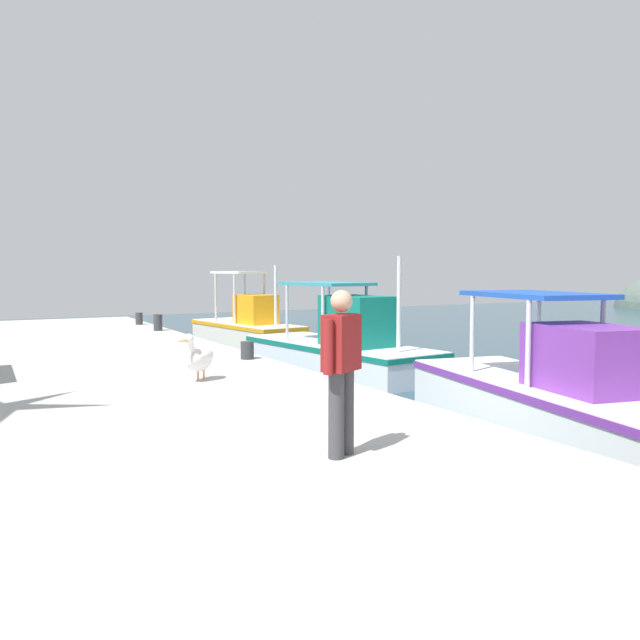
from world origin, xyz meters
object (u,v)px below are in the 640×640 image
at_px(fishing_boat_nearest, 248,328).
at_px(fisherman_standing, 341,365).
at_px(fishing_boat_third, 557,397).
at_px(fishing_boat_second, 342,348).
at_px(mooring_bollard_second, 158,322).
at_px(mooring_bollard_nearest, 139,319).
at_px(pelican, 199,357).
at_px(mooring_bollard_third, 247,350).

relative_size(fishing_boat_nearest, fisherman_standing, 3.14).
bearing_deg(fishing_boat_third, fishing_boat_second, 178.07).
height_order(fishing_boat_second, mooring_bollard_second, fishing_boat_second).
xyz_separation_m(fishing_boat_third, fisherman_standing, (1.65, -4.97, 1.08)).
height_order(fishing_boat_third, mooring_bollard_nearest, fishing_boat_third).
height_order(fishing_boat_second, fishing_boat_third, fishing_boat_second).
bearing_deg(pelican, fishing_boat_third, 55.50).
distance_m(fishing_boat_nearest, fishing_boat_second, 6.37).
bearing_deg(mooring_bollard_nearest, fishing_boat_nearest, 66.99).
bearing_deg(mooring_bollard_second, pelican, -10.53).
bearing_deg(mooring_bollard_second, fishing_boat_second, 32.06).
bearing_deg(fishing_boat_nearest, fishing_boat_third, -1.05).
xyz_separation_m(mooring_bollard_nearest, mooring_bollard_third, (9.60, 0.00, -0.02)).
bearing_deg(mooring_bollard_third, fishing_boat_second, 118.32).
relative_size(pelican, mooring_bollard_second, 1.78).
bearing_deg(fishing_boat_nearest, mooring_bollard_nearest, -113.01).
distance_m(fishing_boat_second, mooring_bollard_nearest, 8.50).
height_order(fishing_boat_second, mooring_bollard_nearest, fishing_boat_second).
relative_size(pelican, fisherman_standing, 0.53).
relative_size(mooring_bollard_second, mooring_bollard_third, 1.36).
xyz_separation_m(mooring_bollard_second, mooring_bollard_third, (7.16, 0.00, -0.07)).
xyz_separation_m(fishing_boat_third, mooring_bollard_nearest, (-14.99, -3.11, 0.36)).
relative_size(fishing_boat_nearest, fishing_boat_second, 0.83).
bearing_deg(fishing_boat_nearest, fisherman_standing, -18.93).
relative_size(fishing_boat_third, fisherman_standing, 3.83).
height_order(fishing_boat_nearest, mooring_bollard_nearest, fishing_boat_nearest).
bearing_deg(fishing_boat_third, mooring_bollard_third, -150.00).
bearing_deg(mooring_bollard_second, fishing_boat_nearest, 106.91).
bearing_deg(mooring_bollard_third, pelican, -39.67).
relative_size(fishing_boat_second, mooring_bollard_nearest, 15.69).
height_order(mooring_bollard_nearest, mooring_bollard_third, mooring_bollard_nearest).
bearing_deg(fishing_boat_nearest, fishing_boat_second, -0.06).
xyz_separation_m(fishing_boat_nearest, pelican, (10.25, -5.07, 0.56)).
relative_size(fishing_boat_nearest, mooring_bollard_nearest, 12.96).
xyz_separation_m(fishing_boat_third, pelican, (-3.32, -4.82, 0.56)).
height_order(fishing_boat_third, mooring_bollard_third, fishing_boat_third).
bearing_deg(fishing_boat_third, fisherman_standing, -71.61).
distance_m(fishing_boat_second, pelican, 6.40).
bearing_deg(fishing_boat_third, fishing_boat_nearest, 178.95).
xyz_separation_m(fishing_boat_second, mooring_bollard_nearest, (-7.80, -3.35, 0.35)).
relative_size(fishing_boat_nearest, pelican, 5.91).
xyz_separation_m(fishing_boat_nearest, fishing_boat_second, (6.37, -0.01, 0.01)).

